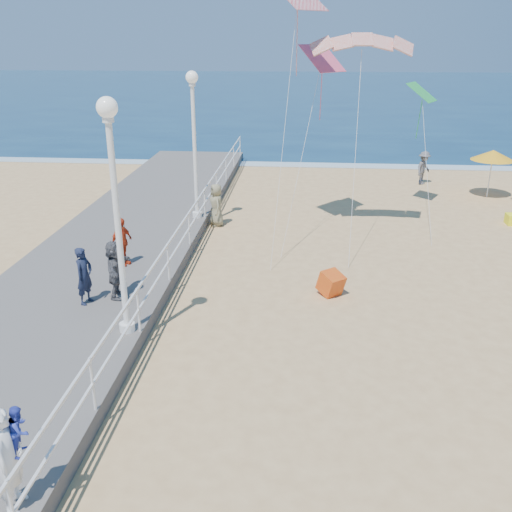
# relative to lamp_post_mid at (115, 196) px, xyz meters

# --- Properties ---
(ground) EXTENTS (160.00, 160.00, 0.00)m
(ground) POSITION_rel_lamp_post_mid_xyz_m (5.35, 0.00, -3.66)
(ground) COLOR tan
(ground) RESTS_ON ground
(ocean) EXTENTS (160.00, 90.00, 0.05)m
(ocean) POSITION_rel_lamp_post_mid_xyz_m (5.35, 65.00, -3.65)
(ocean) COLOR #0C2D4D
(ocean) RESTS_ON ground
(surf_line) EXTENTS (160.00, 1.20, 0.04)m
(surf_line) POSITION_rel_lamp_post_mid_xyz_m (5.35, 20.50, -3.63)
(surf_line) COLOR white
(surf_line) RESTS_ON ground
(boardwalk) EXTENTS (5.00, 44.00, 0.40)m
(boardwalk) POSITION_rel_lamp_post_mid_xyz_m (-2.15, 0.00, -3.46)
(boardwalk) COLOR slate
(boardwalk) RESTS_ON ground
(railing) EXTENTS (0.05, 42.00, 0.55)m
(railing) POSITION_rel_lamp_post_mid_xyz_m (0.30, 0.00, -2.41)
(railing) COLOR white
(railing) RESTS_ON boardwalk
(lamp_post_mid) EXTENTS (0.44, 0.44, 5.32)m
(lamp_post_mid) POSITION_rel_lamp_post_mid_xyz_m (0.00, 0.00, 0.00)
(lamp_post_mid) COLOR white
(lamp_post_mid) RESTS_ON boardwalk
(lamp_post_far) EXTENTS (0.44, 0.44, 5.32)m
(lamp_post_far) POSITION_rel_lamp_post_mid_xyz_m (0.00, 9.00, 0.00)
(lamp_post_far) COLOR white
(lamp_post_far) RESTS_ON boardwalk
(woman_holding_toddler) EXTENTS (0.47, 0.66, 1.69)m
(woman_holding_toddler) POSITION_rel_lamp_post_mid_xyz_m (-0.05, -5.34, -2.42)
(woman_holding_toddler) COLOR white
(woman_holding_toddler) RESTS_ON boardwalk
(toddler_held) EXTENTS (0.34, 0.41, 0.78)m
(toddler_held) POSITION_rel_lamp_post_mid_xyz_m (0.10, -5.19, -2.02)
(toddler_held) COLOR #3242BD
(toddler_held) RESTS_ON boardwalk
(spectator_0) EXTENTS (0.50, 0.63, 1.51)m
(spectator_0) POSITION_rel_lamp_post_mid_xyz_m (-1.48, 1.38, -2.51)
(spectator_0) COLOR #181F36
(spectator_0) RESTS_ON boardwalk
(spectator_3) EXTENTS (0.67, 0.93, 1.47)m
(spectator_3) POSITION_rel_lamp_post_mid_xyz_m (-1.33, 4.02, -2.53)
(spectator_3) COLOR red
(spectator_3) RESTS_ON boardwalk
(spectator_5) EXTENTS (0.55, 1.47, 1.56)m
(spectator_5) POSITION_rel_lamp_post_mid_xyz_m (-0.80, 1.81, -2.48)
(spectator_5) COLOR #4F4F54
(spectator_5) RESTS_ON boardwalk
(beach_walker_a) EXTENTS (1.10, 1.20, 1.62)m
(beach_walker_a) POSITION_rel_lamp_post_mid_xyz_m (9.83, 16.65, -2.85)
(beach_walker_a) COLOR #57575C
(beach_walker_a) RESTS_ON ground
(beach_walker_c) EXTENTS (0.78, 0.94, 1.64)m
(beach_walker_c) POSITION_rel_lamp_post_mid_xyz_m (0.71, 9.25, -2.84)
(beach_walker_c) COLOR gray
(beach_walker_c) RESTS_ON ground
(box_kite) EXTENTS (0.88, 0.90, 0.74)m
(box_kite) POSITION_rel_lamp_post_mid_xyz_m (4.86, 3.25, -3.36)
(box_kite) COLOR red
(box_kite) RESTS_ON ground
(beach_umbrella) EXTENTS (1.90, 1.90, 2.14)m
(beach_umbrella) POSITION_rel_lamp_post_mid_xyz_m (12.32, 14.43, -1.75)
(beach_umbrella) COLOR white
(beach_umbrella) RESTS_ON ground
(kite_parafoil) EXTENTS (3.42, 0.94, 0.65)m
(kite_parafoil) POSITION_rel_lamp_post_mid_xyz_m (5.75, 8.35, 3.08)
(kite_parafoil) COLOR red
(kite_diamond_pink) EXTENTS (1.75, 1.77, 0.92)m
(kite_diamond_pink) POSITION_rel_lamp_post_mid_xyz_m (4.53, 9.87, 2.45)
(kite_diamond_pink) COLOR #D95073
(kite_diamond_green) EXTENTS (1.41, 1.51, 0.71)m
(kite_diamond_green) POSITION_rel_lamp_post_mid_xyz_m (8.54, 12.29, 1.11)
(kite_diamond_green) COLOR green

